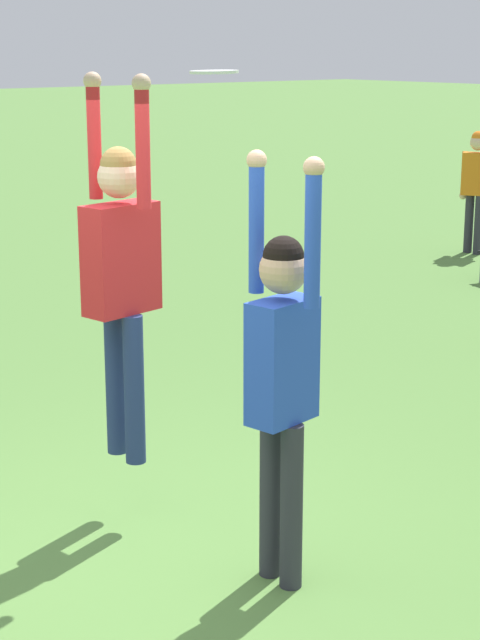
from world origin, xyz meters
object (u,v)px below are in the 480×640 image
person_defending (282,361)px  frisbee (214,72)px  person_jumping (121,259)px  person_spectator_near (476,181)px

person_defending → frisbee: bearing=-98.2°
person_jumping → person_defending: (1.19, 0.20, -0.37)m
frisbee → person_spectator_near: size_ratio=0.15×
person_spectator_near → frisbee: bearing=-89.5°
frisbee → person_spectator_near: 9.64m
person_jumping → frisbee: size_ratio=8.85×
person_defending → person_jumping: bearing=-90.0°
person_jumping → frisbee: bearing=-83.4°
person_jumping → frisbee: 1.26m
person_jumping → person_defending: size_ratio=0.99×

